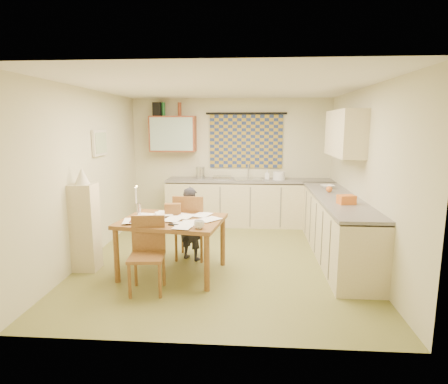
# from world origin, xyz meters

# --- Properties ---
(floor) EXTENTS (4.00, 4.50, 0.02)m
(floor) POSITION_xyz_m (0.00, 0.00, -0.01)
(floor) COLOR olive
(floor) RESTS_ON ground
(ceiling) EXTENTS (4.00, 4.50, 0.02)m
(ceiling) POSITION_xyz_m (0.00, 0.00, 2.51)
(ceiling) COLOR white
(ceiling) RESTS_ON floor
(wall_back) EXTENTS (4.00, 0.02, 2.50)m
(wall_back) POSITION_xyz_m (0.00, 2.26, 1.25)
(wall_back) COLOR beige
(wall_back) RESTS_ON floor
(wall_front) EXTENTS (4.00, 0.02, 2.50)m
(wall_front) POSITION_xyz_m (0.00, -2.26, 1.25)
(wall_front) COLOR beige
(wall_front) RESTS_ON floor
(wall_left) EXTENTS (0.02, 4.50, 2.50)m
(wall_left) POSITION_xyz_m (-2.01, 0.00, 1.25)
(wall_left) COLOR beige
(wall_left) RESTS_ON floor
(wall_right) EXTENTS (0.02, 4.50, 2.50)m
(wall_right) POSITION_xyz_m (2.01, 0.00, 1.25)
(wall_right) COLOR beige
(wall_right) RESTS_ON floor
(window_blind) EXTENTS (1.45, 0.03, 1.05)m
(window_blind) POSITION_xyz_m (0.30, 2.22, 1.65)
(window_blind) COLOR navy
(window_blind) RESTS_ON wall_back
(curtain_rod) EXTENTS (1.60, 0.04, 0.04)m
(curtain_rod) POSITION_xyz_m (0.30, 2.20, 2.20)
(curtain_rod) COLOR black
(curtain_rod) RESTS_ON wall_back
(wall_cabinet) EXTENTS (0.90, 0.34, 0.70)m
(wall_cabinet) POSITION_xyz_m (-1.15, 2.08, 1.80)
(wall_cabinet) COLOR maroon
(wall_cabinet) RESTS_ON wall_back
(wall_cabinet_glass) EXTENTS (0.84, 0.02, 0.64)m
(wall_cabinet_glass) POSITION_xyz_m (-1.15, 1.91, 1.80)
(wall_cabinet_glass) COLOR #99B2A5
(wall_cabinet_glass) RESTS_ON wall_back
(upper_cabinet_right) EXTENTS (0.34, 1.30, 0.70)m
(upper_cabinet_right) POSITION_xyz_m (1.83, 0.55, 1.85)
(upper_cabinet_right) COLOR #CBBB8C
(upper_cabinet_right) RESTS_ON wall_right
(framed_print) EXTENTS (0.04, 0.50, 0.40)m
(framed_print) POSITION_xyz_m (-1.97, 0.40, 1.70)
(framed_print) COLOR beige
(framed_print) RESTS_ON wall_left
(print_canvas) EXTENTS (0.01, 0.42, 0.32)m
(print_canvas) POSITION_xyz_m (-1.95, 0.40, 1.70)
(print_canvas) COLOR beige
(print_canvas) RESTS_ON wall_left
(counter_back) EXTENTS (3.30, 0.62, 0.92)m
(counter_back) POSITION_xyz_m (0.40, 1.95, 0.45)
(counter_back) COLOR #CBBB8C
(counter_back) RESTS_ON floor
(counter_right) EXTENTS (0.62, 2.95, 0.92)m
(counter_right) POSITION_xyz_m (1.70, 0.24, 0.45)
(counter_right) COLOR #CBBB8C
(counter_right) RESTS_ON floor
(stove) EXTENTS (0.55, 0.55, 0.86)m
(stove) POSITION_xyz_m (1.70, -0.78, 0.43)
(stove) COLOR white
(stove) RESTS_ON floor
(sink) EXTENTS (0.61, 0.52, 0.10)m
(sink) POSITION_xyz_m (0.35, 1.95, 0.88)
(sink) COLOR silver
(sink) RESTS_ON counter_back
(tap) EXTENTS (0.03, 0.03, 0.28)m
(tap) POSITION_xyz_m (0.36, 2.13, 1.06)
(tap) COLOR silver
(tap) RESTS_ON counter_back
(dish_rack) EXTENTS (0.37, 0.32, 0.06)m
(dish_rack) POSITION_xyz_m (-0.16, 1.95, 0.95)
(dish_rack) COLOR silver
(dish_rack) RESTS_ON counter_back
(kettle) EXTENTS (0.22, 0.22, 0.24)m
(kettle) POSITION_xyz_m (-0.59, 1.95, 1.04)
(kettle) COLOR silver
(kettle) RESTS_ON counter_back
(mixing_bowl) EXTENTS (0.31, 0.31, 0.16)m
(mixing_bowl) POSITION_xyz_m (0.95, 1.95, 1.00)
(mixing_bowl) COLOR white
(mixing_bowl) RESTS_ON counter_back
(soap_bottle) EXTENTS (0.11, 0.11, 0.19)m
(soap_bottle) POSITION_xyz_m (0.73, 2.00, 1.01)
(soap_bottle) COLOR white
(soap_bottle) RESTS_ON counter_back
(bowl) EXTENTS (0.37, 0.37, 0.05)m
(bowl) POSITION_xyz_m (1.70, 1.00, 0.95)
(bowl) COLOR white
(bowl) RESTS_ON counter_right
(orange_bag) EXTENTS (0.25, 0.20, 0.12)m
(orange_bag) POSITION_xyz_m (1.70, -0.28, 0.98)
(orange_bag) COLOR orange
(orange_bag) RESTS_ON counter_right
(fruit_orange) EXTENTS (0.10, 0.10, 0.10)m
(fruit_orange) POSITION_xyz_m (1.65, 0.61, 0.97)
(fruit_orange) COLOR orange
(fruit_orange) RESTS_ON counter_right
(speaker) EXTENTS (0.18, 0.22, 0.26)m
(speaker) POSITION_xyz_m (-1.44, 2.08, 2.28)
(speaker) COLOR black
(speaker) RESTS_ON wall_cabinet
(bottle_green) EXTENTS (0.09, 0.09, 0.26)m
(bottle_green) POSITION_xyz_m (-1.33, 2.08, 2.28)
(bottle_green) COLOR #195926
(bottle_green) RESTS_ON wall_cabinet
(bottle_brown) EXTENTS (0.08, 0.08, 0.26)m
(bottle_brown) POSITION_xyz_m (-1.01, 2.08, 2.28)
(bottle_brown) COLOR maroon
(bottle_brown) RESTS_ON wall_cabinet
(dining_table) EXTENTS (1.43, 1.17, 0.75)m
(dining_table) POSITION_xyz_m (-0.63, -0.62, 0.38)
(dining_table) COLOR brown
(dining_table) RESTS_ON floor
(chair_far) EXTENTS (0.47, 0.47, 0.98)m
(chair_far) POSITION_xyz_m (-0.47, -0.02, 0.30)
(chair_far) COLOR brown
(chair_far) RESTS_ON floor
(chair_near) EXTENTS (0.44, 0.44, 0.90)m
(chair_near) POSITION_xyz_m (-0.82, -1.19, 0.28)
(chair_near) COLOR brown
(chair_near) RESTS_ON floor
(person) EXTENTS (0.61, 0.58, 1.09)m
(person) POSITION_xyz_m (-0.47, -0.07, 0.55)
(person) COLOR black
(person) RESTS_ON floor
(shelf_stand) EXTENTS (0.32, 0.30, 1.20)m
(shelf_stand) POSITION_xyz_m (-1.84, -0.57, 0.60)
(shelf_stand) COLOR #CBBB8C
(shelf_stand) RESTS_ON floor
(lampshade) EXTENTS (0.20, 0.20, 0.22)m
(lampshade) POSITION_xyz_m (-1.84, -0.57, 1.31)
(lampshade) COLOR beige
(lampshade) RESTS_ON shelf_stand
(letter_rack) EXTENTS (0.23, 0.13, 0.16)m
(letter_rack) POSITION_xyz_m (-0.67, -0.38, 0.83)
(letter_rack) COLOR brown
(letter_rack) RESTS_ON dining_table
(mug) EXTENTS (0.17, 0.17, 0.10)m
(mug) POSITION_xyz_m (-0.21, -1.04, 0.80)
(mug) COLOR white
(mug) RESTS_ON dining_table
(magazine) EXTENTS (0.30, 0.35, 0.03)m
(magazine) POSITION_xyz_m (-1.14, -0.79, 0.76)
(magazine) COLOR maroon
(magazine) RESTS_ON dining_table
(book) EXTENTS (0.40, 0.40, 0.02)m
(book) POSITION_xyz_m (-1.04, -0.66, 0.76)
(book) COLOR orange
(book) RESTS_ON dining_table
(orange_box) EXTENTS (0.13, 0.09, 0.04)m
(orange_box) POSITION_xyz_m (-0.94, -0.86, 0.77)
(orange_box) COLOR orange
(orange_box) RESTS_ON dining_table
(eyeglasses) EXTENTS (0.14, 0.07, 0.02)m
(eyeglasses) POSITION_xyz_m (-0.55, -0.92, 0.76)
(eyeglasses) COLOR black
(eyeglasses) RESTS_ON dining_table
(candle_holder) EXTENTS (0.08, 0.08, 0.18)m
(candle_holder) POSITION_xyz_m (-1.11, -0.48, 0.84)
(candle_holder) COLOR silver
(candle_holder) RESTS_ON dining_table
(candle) EXTENTS (0.02, 0.02, 0.22)m
(candle) POSITION_xyz_m (-1.14, -0.50, 1.04)
(candle) COLOR white
(candle) RESTS_ON dining_table
(candle_flame) EXTENTS (0.02, 0.02, 0.02)m
(candle_flame) POSITION_xyz_m (-1.13, -0.49, 1.16)
(candle_flame) COLOR #FFCC66
(candle_flame) RESTS_ON dining_table
(papers) EXTENTS (1.28, 1.01, 0.02)m
(papers) POSITION_xyz_m (-0.65, -0.60, 0.76)
(papers) COLOR white
(papers) RESTS_ON dining_table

